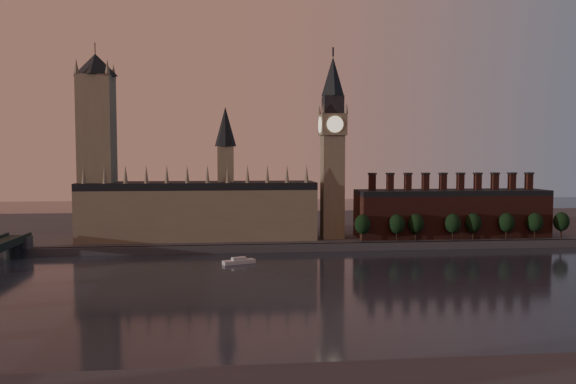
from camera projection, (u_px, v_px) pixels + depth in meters
name	position (u px, v px, depth m)	size (l,w,h in m)	color
ground	(359.00, 292.00, 208.93)	(900.00, 900.00, 0.00)	black
north_bank	(300.00, 227.00, 385.54)	(900.00, 182.00, 4.00)	#444448
palace_of_westminster	(200.00, 208.00, 314.97)	(130.00, 30.30, 74.00)	#7D7259
victoria_tower	(97.00, 140.00, 306.93)	(24.00, 24.00, 108.00)	#7D7259
big_ben	(333.00, 145.00, 315.55)	(15.00, 15.00, 107.00)	#7D7259
chimney_block	(451.00, 213.00, 325.26)	(110.00, 25.00, 37.00)	#4D231D
embankment_tree_0	(362.00, 224.00, 304.33)	(8.60, 8.60, 14.88)	black
embankment_tree_1	(397.00, 224.00, 306.29)	(8.60, 8.60, 14.88)	black
embankment_tree_2	(416.00, 223.00, 308.39)	(8.60, 8.60, 14.88)	black
embankment_tree_3	(453.00, 223.00, 309.09)	(8.60, 8.60, 14.88)	black
embankment_tree_4	(473.00, 223.00, 311.79)	(8.60, 8.60, 14.88)	black
embankment_tree_5	(506.00, 222.00, 313.08)	(8.60, 8.60, 14.88)	black
embankment_tree_6	(535.00, 222.00, 314.09)	(8.60, 8.60, 14.88)	black
embankment_tree_7	(561.00, 222.00, 317.21)	(8.60, 8.60, 14.88)	black
river_boat	(239.00, 261.00, 263.25)	(15.89, 9.43, 3.06)	silver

